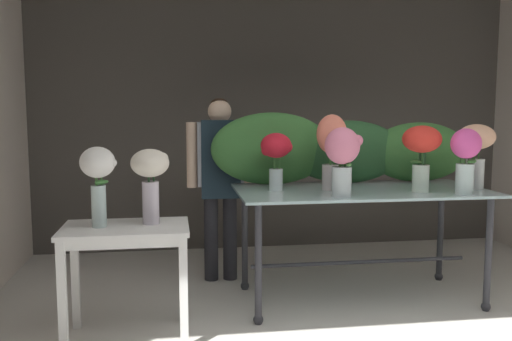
{
  "coord_description": "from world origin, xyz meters",
  "views": [
    {
      "loc": [
        -1.06,
        -2.23,
        1.49
      ],
      "look_at": [
        -0.51,
        1.43,
        1.06
      ],
      "focal_mm": 38.53,
      "sensor_mm": 36.0,
      "label": 1
    }
  ],
  "objects_px": {
    "vase_crimson_peonies": "(276,152)",
    "vase_fuchsia_snapdragons": "(466,156)",
    "florist": "(220,170)",
    "display_table_glass": "(361,206)",
    "vase_scarlet_carnations": "(422,148)",
    "vase_cream_lisianthus_tall": "(150,175)",
    "vase_coral_tulips": "(331,145)",
    "vase_rosy_roses": "(343,156)",
    "vase_white_roses_tall": "(98,174)",
    "side_table_white": "(126,242)",
    "vase_peach_anemones": "(475,147)"
  },
  "relations": [
    {
      "from": "vase_crimson_peonies",
      "to": "vase_fuchsia_snapdragons",
      "type": "xyz_separation_m",
      "value": [
        1.31,
        -0.35,
        -0.02
      ]
    },
    {
      "from": "florist",
      "to": "display_table_glass",
      "type": "bearing_deg",
      "value": -32.83
    },
    {
      "from": "vase_scarlet_carnations",
      "to": "vase_cream_lisianthus_tall",
      "type": "bearing_deg",
      "value": -173.43
    },
    {
      "from": "vase_coral_tulips",
      "to": "florist",
      "type": "bearing_deg",
      "value": 139.6
    },
    {
      "from": "vase_cream_lisianthus_tall",
      "to": "vase_rosy_roses",
      "type": "bearing_deg",
      "value": 3.7
    },
    {
      "from": "florist",
      "to": "vase_white_roses_tall",
      "type": "xyz_separation_m",
      "value": [
        -0.86,
        -1.13,
        0.11
      ]
    },
    {
      "from": "vase_coral_tulips",
      "to": "vase_rosy_roses",
      "type": "bearing_deg",
      "value": -92.72
    },
    {
      "from": "side_table_white",
      "to": "vase_peach_anemones",
      "type": "relative_size",
      "value": 1.61
    },
    {
      "from": "vase_white_roses_tall",
      "to": "side_table_white",
      "type": "bearing_deg",
      "value": 0.11
    },
    {
      "from": "vase_scarlet_carnations",
      "to": "vase_peach_anemones",
      "type": "height_order",
      "value": "vase_peach_anemones"
    },
    {
      "from": "side_table_white",
      "to": "vase_white_roses_tall",
      "type": "height_order",
      "value": "vase_white_roses_tall"
    },
    {
      "from": "vase_scarlet_carnations",
      "to": "vase_coral_tulips",
      "type": "bearing_deg",
      "value": 163.17
    },
    {
      "from": "display_table_glass",
      "to": "side_table_white",
      "type": "relative_size",
      "value": 2.39
    },
    {
      "from": "side_table_white",
      "to": "vase_coral_tulips",
      "type": "relative_size",
      "value": 1.4
    },
    {
      "from": "vase_fuchsia_snapdragons",
      "to": "vase_cream_lisianthus_tall",
      "type": "height_order",
      "value": "vase_fuchsia_snapdragons"
    },
    {
      "from": "vase_white_roses_tall",
      "to": "vase_rosy_roses",
      "type": "bearing_deg",
      "value": 4.83
    },
    {
      "from": "side_table_white",
      "to": "vase_rosy_roses",
      "type": "relative_size",
      "value": 1.64
    },
    {
      "from": "vase_scarlet_carnations",
      "to": "vase_white_roses_tall",
      "type": "height_order",
      "value": "vase_scarlet_carnations"
    },
    {
      "from": "side_table_white",
      "to": "vase_coral_tulips",
      "type": "height_order",
      "value": "vase_coral_tulips"
    },
    {
      "from": "side_table_white",
      "to": "vase_crimson_peonies",
      "type": "xyz_separation_m",
      "value": [
        1.06,
        0.49,
        0.52
      ]
    },
    {
      "from": "vase_cream_lisianthus_tall",
      "to": "vase_coral_tulips",
      "type": "bearing_deg",
      "value": 17.48
    },
    {
      "from": "vase_crimson_peonies",
      "to": "vase_fuchsia_snapdragons",
      "type": "bearing_deg",
      "value": -14.73
    },
    {
      "from": "side_table_white",
      "to": "florist",
      "type": "bearing_deg",
      "value": 58.32
    },
    {
      "from": "vase_rosy_roses",
      "to": "vase_white_roses_tall",
      "type": "height_order",
      "value": "vase_rosy_roses"
    },
    {
      "from": "vase_coral_tulips",
      "to": "vase_scarlet_carnations",
      "type": "xyz_separation_m",
      "value": [
        0.63,
        -0.19,
        -0.01
      ]
    },
    {
      "from": "vase_rosy_roses",
      "to": "display_table_glass",
      "type": "bearing_deg",
      "value": 52.59
    },
    {
      "from": "florist",
      "to": "vase_peach_anemones",
      "type": "bearing_deg",
      "value": -21.92
    },
    {
      "from": "display_table_glass",
      "to": "vase_fuchsia_snapdragons",
      "type": "bearing_deg",
      "value": -26.27
    },
    {
      "from": "vase_scarlet_carnations",
      "to": "vase_crimson_peonies",
      "type": "bearing_deg",
      "value": 168.32
    },
    {
      "from": "florist",
      "to": "vase_coral_tulips",
      "type": "bearing_deg",
      "value": -40.4
    },
    {
      "from": "vase_coral_tulips",
      "to": "vase_scarlet_carnations",
      "type": "relative_size",
      "value": 1.16
    },
    {
      "from": "vase_crimson_peonies",
      "to": "vase_cream_lisianthus_tall",
      "type": "distance_m",
      "value": 1.01
    },
    {
      "from": "florist",
      "to": "vase_crimson_peonies",
      "type": "height_order",
      "value": "florist"
    },
    {
      "from": "display_table_glass",
      "to": "vase_cream_lisianthus_tall",
      "type": "height_order",
      "value": "vase_cream_lisianthus_tall"
    },
    {
      "from": "florist",
      "to": "vase_white_roses_tall",
      "type": "height_order",
      "value": "florist"
    },
    {
      "from": "vase_crimson_peonies",
      "to": "vase_peach_anemones",
      "type": "xyz_separation_m",
      "value": [
        1.52,
        -0.12,
        0.03
      ]
    },
    {
      "from": "side_table_white",
      "to": "vase_peach_anemones",
      "type": "distance_m",
      "value": 2.67
    },
    {
      "from": "florist",
      "to": "vase_fuchsia_snapdragons",
      "type": "bearing_deg",
      "value": -30.36
    },
    {
      "from": "vase_scarlet_carnations",
      "to": "vase_white_roses_tall",
      "type": "relative_size",
      "value": 0.96
    },
    {
      "from": "vase_fuchsia_snapdragons",
      "to": "florist",
      "type": "bearing_deg",
      "value": 149.64
    },
    {
      "from": "display_table_glass",
      "to": "vase_rosy_roses",
      "type": "xyz_separation_m",
      "value": [
        -0.26,
        -0.34,
        0.42
      ]
    },
    {
      "from": "vase_cream_lisianthus_tall",
      "to": "vase_scarlet_carnations",
      "type": "bearing_deg",
      "value": 6.57
    },
    {
      "from": "vase_crimson_peonies",
      "to": "vase_cream_lisianthus_tall",
      "type": "height_order",
      "value": "vase_crimson_peonies"
    },
    {
      "from": "side_table_white",
      "to": "vase_coral_tulips",
      "type": "xyz_separation_m",
      "value": [
        1.48,
        0.47,
        0.57
      ]
    },
    {
      "from": "side_table_white",
      "to": "vase_scarlet_carnations",
      "type": "relative_size",
      "value": 1.63
    },
    {
      "from": "display_table_glass",
      "to": "vase_fuchsia_snapdragons",
      "type": "xyz_separation_m",
      "value": [
        0.66,
        -0.33,
        0.4
      ]
    },
    {
      "from": "side_table_white",
      "to": "florist",
      "type": "height_order",
      "value": "florist"
    },
    {
      "from": "vase_rosy_roses",
      "to": "vase_peach_anemones",
      "type": "height_order",
      "value": "vase_peach_anemones"
    },
    {
      "from": "florist",
      "to": "vase_rosy_roses",
      "type": "relative_size",
      "value": 3.23
    },
    {
      "from": "vase_fuchsia_snapdragons",
      "to": "vase_scarlet_carnations",
      "type": "bearing_deg",
      "value": 154.35
    }
  ]
}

